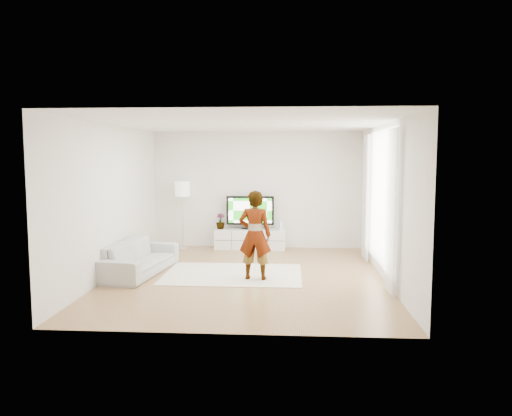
# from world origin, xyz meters

# --- Properties ---
(floor) EXTENTS (6.00, 6.00, 0.00)m
(floor) POSITION_xyz_m (0.00, 0.00, 0.00)
(floor) COLOR #AF7F4F
(floor) RESTS_ON ground
(ceiling) EXTENTS (6.00, 6.00, 0.00)m
(ceiling) POSITION_xyz_m (0.00, 0.00, 2.80)
(ceiling) COLOR white
(ceiling) RESTS_ON wall_back
(wall_left) EXTENTS (0.02, 6.00, 2.80)m
(wall_left) POSITION_xyz_m (-2.50, 0.00, 1.40)
(wall_left) COLOR silver
(wall_left) RESTS_ON floor
(wall_right) EXTENTS (0.02, 6.00, 2.80)m
(wall_right) POSITION_xyz_m (2.50, 0.00, 1.40)
(wall_right) COLOR silver
(wall_right) RESTS_ON floor
(wall_back) EXTENTS (5.00, 0.02, 2.80)m
(wall_back) POSITION_xyz_m (0.00, 3.00, 1.40)
(wall_back) COLOR silver
(wall_back) RESTS_ON floor
(wall_front) EXTENTS (5.00, 0.02, 2.80)m
(wall_front) POSITION_xyz_m (0.00, -3.00, 1.40)
(wall_front) COLOR silver
(wall_front) RESTS_ON floor
(window) EXTENTS (0.01, 2.60, 2.50)m
(window) POSITION_xyz_m (2.48, 0.30, 1.45)
(window) COLOR white
(window) RESTS_ON wall_right
(curtain_near) EXTENTS (0.04, 0.70, 2.60)m
(curtain_near) POSITION_xyz_m (2.40, -1.00, 1.35)
(curtain_near) COLOR white
(curtain_near) RESTS_ON floor
(curtain_far) EXTENTS (0.04, 0.70, 2.60)m
(curtain_far) POSITION_xyz_m (2.40, 1.60, 1.35)
(curtain_far) COLOR white
(curtain_far) RESTS_ON floor
(media_console) EXTENTS (1.68, 0.48, 0.47)m
(media_console) POSITION_xyz_m (-0.14, 2.76, 0.24)
(media_console) COLOR silver
(media_console) RESTS_ON floor
(television) EXTENTS (1.14, 0.22, 0.79)m
(television) POSITION_xyz_m (-0.14, 2.79, 0.90)
(television) COLOR black
(television) RESTS_ON media_console
(game_console) EXTENTS (0.08, 0.17, 0.22)m
(game_console) POSITION_xyz_m (0.59, 2.76, 0.58)
(game_console) COLOR white
(game_console) RESTS_ON media_console
(potted_plant) EXTENTS (0.27, 0.27, 0.37)m
(potted_plant) POSITION_xyz_m (-0.86, 2.77, 0.66)
(potted_plant) COLOR #3F7238
(potted_plant) RESTS_ON media_console
(rug) EXTENTS (2.56, 1.84, 0.01)m
(rug) POSITION_xyz_m (-0.27, 0.14, 0.01)
(rug) COLOR #EDE4CA
(rug) RESTS_ON floor
(player) EXTENTS (0.61, 0.42, 1.60)m
(player) POSITION_xyz_m (0.17, -0.22, 0.81)
(player) COLOR #334772
(player) RESTS_ON rug
(sofa) EXTENTS (1.08, 2.19, 0.61)m
(sofa) POSITION_xyz_m (-2.05, 0.11, 0.31)
(sofa) COLOR #A8A8A4
(sofa) RESTS_ON floor
(floor_lamp) EXTENTS (0.36, 0.36, 1.61)m
(floor_lamp) POSITION_xyz_m (-1.76, 2.70, 1.36)
(floor_lamp) COLOR silver
(floor_lamp) RESTS_ON floor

